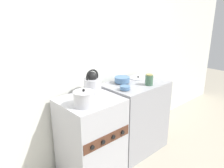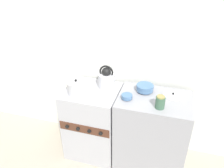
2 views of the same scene
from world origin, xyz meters
name	(u,v)px [view 2 (image 2 of 2)]	position (x,y,z in m)	size (l,w,h in m)	color
ground_plane	(87,164)	(0.00, 0.00, 0.00)	(12.00, 12.00, 0.00)	#B2A893
wall_back	(101,53)	(0.00, 0.64, 1.25)	(7.00, 0.06, 2.50)	silver
stove	(93,121)	(0.00, 0.29, 0.46)	(0.63, 0.60, 0.92)	#B2B2B7
counter	(151,132)	(0.73, 0.28, 0.47)	(0.79, 0.57, 0.94)	#99999E
kettle	(107,79)	(0.14, 0.41, 1.03)	(0.24, 0.20, 0.28)	silver
cooking_pot	(76,87)	(-0.14, 0.18, 0.99)	(0.21, 0.21, 0.18)	silver
enamel_bowl	(145,88)	(0.60, 0.40, 0.99)	(0.19, 0.19, 0.08)	#4C729E
small_ceramic_bowl	(127,96)	(0.44, 0.19, 0.97)	(0.12, 0.12, 0.05)	#4C729E
storage_jar	(160,102)	(0.79, 0.13, 1.01)	(0.10, 0.10, 0.14)	#3F664C
loose_pot_lid	(173,95)	(0.91, 0.40, 0.94)	(0.23, 0.23, 0.03)	silver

